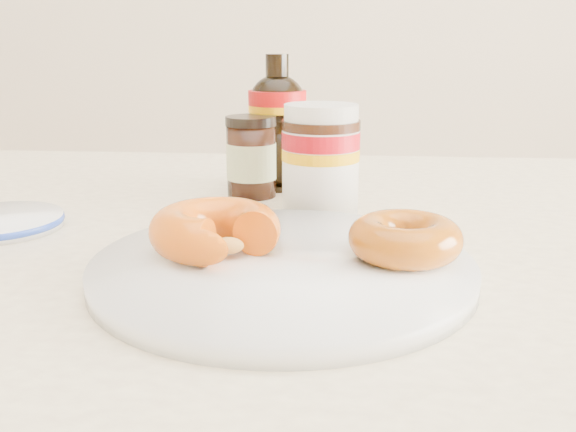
# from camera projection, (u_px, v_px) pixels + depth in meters

# --- Properties ---
(dining_table) EXTENTS (1.40, 0.90, 0.75)m
(dining_table) POSITION_uv_depth(u_px,v_px,m) (292.00, 325.00, 0.61)
(dining_table) COLOR #FFEEC2
(dining_table) RESTS_ON ground
(plate) EXTENTS (0.29, 0.29, 0.01)m
(plate) POSITION_uv_depth(u_px,v_px,m) (283.00, 267.00, 0.50)
(plate) COLOR white
(plate) RESTS_ON dining_table
(donut_bitten) EXTENTS (0.12, 0.12, 0.04)m
(donut_bitten) POSITION_uv_depth(u_px,v_px,m) (215.00, 230.00, 0.51)
(donut_bitten) COLOR orange
(donut_bitten) RESTS_ON plate
(donut_whole) EXTENTS (0.11, 0.11, 0.03)m
(donut_whole) POSITION_uv_depth(u_px,v_px,m) (405.00, 238.00, 0.49)
(donut_whole) COLOR #974709
(donut_whole) RESTS_ON plate
(nutella_jar) EXTENTS (0.08, 0.08, 0.11)m
(nutella_jar) POSITION_uv_depth(u_px,v_px,m) (321.00, 155.00, 0.66)
(nutella_jar) COLOR white
(nutella_jar) RESTS_ON dining_table
(syrup_bottle) EXTENTS (0.10, 0.09, 0.16)m
(syrup_bottle) POSITION_uv_depth(u_px,v_px,m) (277.00, 123.00, 0.77)
(syrup_bottle) COLOR black
(syrup_bottle) RESTS_ON dining_table
(dark_jar) EXTENTS (0.06, 0.06, 0.09)m
(dark_jar) POSITION_uv_depth(u_px,v_px,m) (251.00, 158.00, 0.74)
(dark_jar) COLOR black
(dark_jar) RESTS_ON dining_table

